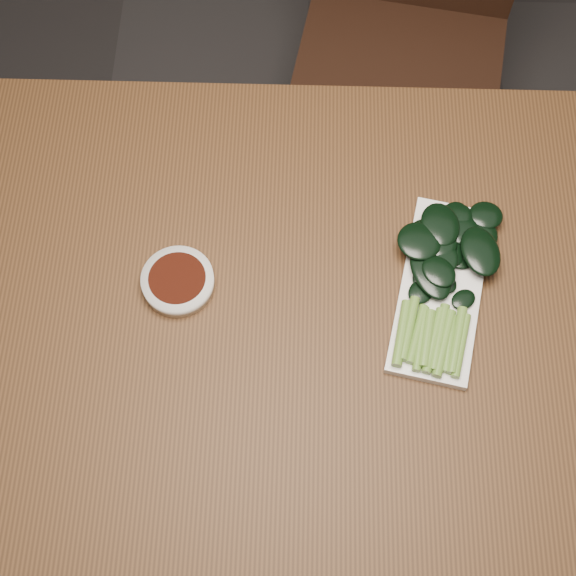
{
  "coord_description": "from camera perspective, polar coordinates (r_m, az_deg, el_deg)",
  "views": [
    {
      "loc": [
        -0.01,
        -0.47,
        1.82
      ],
      "look_at": [
        -0.03,
        0.02,
        0.76
      ],
      "focal_mm": 50.0,
      "sensor_mm": 36.0,
      "label": 1
    }
  ],
  "objects": [
    {
      "name": "sauce_bowl",
      "position": [
        1.18,
        -7.83,
        0.47
      ],
      "size": [
        0.11,
        0.11,
        0.03
      ],
      "color": "white",
      "rests_on": "table"
    },
    {
      "name": "gai_lan",
      "position": [
        1.19,
        11.07,
        1.54
      ],
      "size": [
        0.18,
        0.29,
        0.03
      ],
      "color": "olive",
      "rests_on": "serving_plate"
    },
    {
      "name": "table",
      "position": [
        1.24,
        1.18,
        -2.51
      ],
      "size": [
        1.4,
        0.8,
        0.75
      ],
      "color": "#472A14",
      "rests_on": "ground"
    },
    {
      "name": "serving_plate",
      "position": [
        1.19,
        10.79,
        -0.09
      ],
      "size": [
        0.17,
        0.3,
        0.01
      ],
      "rotation": [
        0.0,
        0.0,
        -0.2
      ],
      "color": "white",
      "rests_on": "table"
    },
    {
      "name": "ground",
      "position": [
        1.88,
        0.79,
        -10.31
      ],
      "size": [
        6.0,
        6.0,
        0.0
      ],
      "primitive_type": "plane",
      "color": "#292727",
      "rests_on": "ground"
    },
    {
      "name": "chair_far",
      "position": [
        1.83,
        8.33,
        17.69
      ],
      "size": [
        0.51,
        0.51,
        0.89
      ],
      "rotation": [
        0.0,
        0.0,
        -0.17
      ],
      "color": "black",
      "rests_on": "ground"
    }
  ]
}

